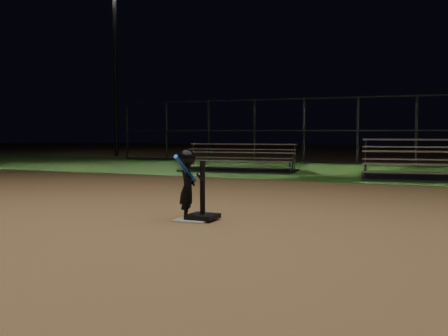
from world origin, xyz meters
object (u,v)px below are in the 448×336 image
home_plate (194,220)px  light_pole_left (115,55)px  child_batter (187,182)px  bleacher_left (239,166)px  bleacher_right (448,172)px  batting_tee (203,208)px

home_plate → light_pole_left: light_pole_left is taller
child_batter → bleacher_left: (-2.66, 8.34, -0.34)m
bleacher_right → light_pole_left: bearing=146.2°
batting_tee → light_pole_left: light_pole_left is taller
child_batter → light_pole_left: (-11.90, 14.95, 4.43)m
bleacher_right → batting_tee: bearing=-119.6°
batting_tee → bleacher_right: 8.31m
child_batter → bleacher_right: size_ratio=0.22×
batting_tee → child_batter: 0.40m
child_batter → bleacher_right: bleacher_right is taller
batting_tee → child_batter: child_batter is taller
light_pole_left → bleacher_left: bearing=-35.6°
light_pole_left → child_batter: bearing=-51.5°
bleacher_left → bleacher_right: size_ratio=0.82×
batting_tee → light_pole_left: (-12.10, 14.89, 4.78)m
child_batter → bleacher_right: (3.19, 7.81, -0.30)m
home_plate → bleacher_left: 8.79m
child_batter → bleacher_right: bearing=-46.3°
home_plate → batting_tee: bearing=29.8°
bleacher_right → light_pole_left: 17.35m
bleacher_left → bleacher_right: bearing=-12.3°
bleacher_left → light_pole_left: bearing=137.3°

